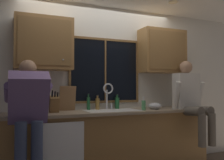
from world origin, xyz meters
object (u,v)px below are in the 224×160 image
Objects in this scene: bottle_amber_small at (88,103)px; cutting_board at (67,98)px; person_standing at (28,112)px; knife_block at (54,104)px; person_sitting_on_counter at (191,97)px; mixing_bowl at (155,106)px; bottle_tall_clear at (97,104)px; soap_dispenser at (144,105)px; bottle_green_glass at (117,103)px.

cutting_board is at bearing 178.52° from bottle_amber_small.
knife_block is (0.35, 0.35, 0.06)m from person_standing.
bottle_amber_small is (-1.51, 0.47, -0.08)m from person_sitting_on_counter.
mixing_bowl is at bearing -2.76° from knife_block.
cutting_board reaches higher than bottle_tall_clear.
person_sitting_on_counter is 1.45m from bottle_tall_clear.
soap_dispenser is at bearing -23.58° from bottle_amber_small.
soap_dispenser is (-0.75, 0.14, -0.11)m from person_sitting_on_counter.
person_standing is 7.20× the size of bottle_tall_clear.
person_sitting_on_counter is 3.47× the size of cutting_board.
person_standing is 4.40× the size of cutting_board.
bottle_tall_clear is at bearing 16.35° from knife_block.
cutting_board is (-1.82, 0.48, -0.01)m from person_sitting_on_counter.
knife_block is 1.04m from bottle_green_glass.
knife_block is 1.53m from mixing_bowl.
person_sitting_on_counter is at bearing -14.82° from cutting_board.
person_sitting_on_counter is 5.13× the size of bottle_amber_small.
cutting_board reaches higher than soap_dispenser.
cutting_board is 0.47m from bottle_tall_clear.
person_standing reaches higher than bottle_green_glass.
person_standing reaches higher than soap_dispenser.
knife_block reaches higher than bottle_green_glass.
soap_dispenser is 0.45m from bottle_green_glass.
mixing_bowl is 0.89m from bottle_tall_clear.
cutting_board is 1.72× the size of mixing_bowl.
bottle_tall_clear is (-0.61, 0.34, 0.02)m from soap_dispenser.
bottle_green_glass is (-0.51, 0.29, 0.05)m from mixing_bowl.
bottle_green_glass is (0.79, 0.01, -0.08)m from cutting_board.
cutting_board is 0.80m from bottle_green_glass.
mixing_bowl is 0.25m from soap_dispenser.
bottle_tall_clear is at bearing 28.03° from person_standing.
bottle_green_glass is at bearing 2.66° from bottle_amber_small.
knife_block is at bearing 44.92° from person_standing.
mixing_bowl is 0.59m from bottle_green_glass.
soap_dispenser is 0.86× the size of bottle_green_glass.
knife_block is at bearing 173.80° from soap_dispenser.
mixing_bowl is 1.07× the size of soap_dispenser.
person_standing is 1.48m from bottle_green_glass.
bottle_tall_clear is (1.04, 0.55, 0.04)m from person_standing.
person_sitting_on_counter is 0.78m from soap_dispenser.
person_sitting_on_counter reaches higher than bottle_amber_small.
soap_dispenser is at bearing -164.18° from mixing_bowl.
person_sitting_on_counter is at bearing 1.56° from person_standing.
soap_dispenser is 0.70m from bottle_tall_clear.
person_standing reaches higher than bottle_tall_clear.
person_standing is 1.17m from bottle_tall_clear.
soap_dispenser is at bearing -29.27° from bottle_tall_clear.
cutting_board is at bearing -178.98° from bottle_green_glass.
bottle_green_glass is at bearing 154.26° from person_sitting_on_counter.
bottle_amber_small is at bearing 19.40° from knife_block.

